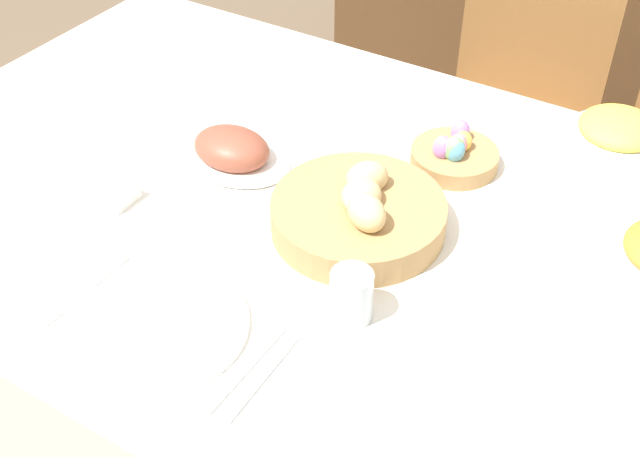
{
  "coord_description": "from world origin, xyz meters",
  "views": [
    {
      "loc": [
        0.57,
        -0.98,
        1.69
      ],
      "look_at": [
        0.02,
        -0.09,
        0.81
      ],
      "focal_mm": 45.0,
      "sensor_mm": 36.0,
      "label": 1
    }
  ],
  "objects_px": {
    "egg_basket": "(454,154)",
    "dinner_plate": "(163,326)",
    "knife": "(247,369)",
    "butter_dish": "(107,190)",
    "spoon": "(264,377)",
    "bread_basket": "(359,213)",
    "ham_platter": "(232,151)",
    "drinking_cup": "(351,296)",
    "chair_far_center": "(514,104)",
    "pineapple_bowl": "(617,135)",
    "fork": "(88,289)"
  },
  "relations": [
    {
      "from": "knife",
      "to": "egg_basket",
      "type": "bearing_deg",
      "value": 86.59
    },
    {
      "from": "dinner_plate",
      "to": "ham_platter",
      "type": "bearing_deg",
      "value": 112.44
    },
    {
      "from": "dinner_plate",
      "to": "drinking_cup",
      "type": "bearing_deg",
      "value": 36.74
    },
    {
      "from": "bread_basket",
      "to": "pineapple_bowl",
      "type": "xyz_separation_m",
      "value": [
        0.32,
        0.48,
        0.0
      ]
    },
    {
      "from": "ham_platter",
      "to": "dinner_plate",
      "type": "bearing_deg",
      "value": -67.56
    },
    {
      "from": "egg_basket",
      "to": "pineapple_bowl",
      "type": "height_order",
      "value": "pineapple_bowl"
    },
    {
      "from": "fork",
      "to": "butter_dish",
      "type": "height_order",
      "value": "butter_dish"
    },
    {
      "from": "bread_basket",
      "to": "drinking_cup",
      "type": "distance_m",
      "value": 0.21
    },
    {
      "from": "dinner_plate",
      "to": "drinking_cup",
      "type": "height_order",
      "value": "drinking_cup"
    },
    {
      "from": "egg_basket",
      "to": "dinner_plate",
      "type": "relative_size",
      "value": 0.64
    },
    {
      "from": "drinking_cup",
      "to": "butter_dish",
      "type": "height_order",
      "value": "drinking_cup"
    },
    {
      "from": "bread_basket",
      "to": "ham_platter",
      "type": "xyz_separation_m",
      "value": [
        -0.32,
        0.05,
        -0.01
      ]
    },
    {
      "from": "chair_far_center",
      "to": "butter_dish",
      "type": "bearing_deg",
      "value": -113.23
    },
    {
      "from": "dinner_plate",
      "to": "egg_basket",
      "type": "bearing_deg",
      "value": 71.91
    },
    {
      "from": "bread_basket",
      "to": "knife",
      "type": "relative_size",
      "value": 1.68
    },
    {
      "from": "egg_basket",
      "to": "spoon",
      "type": "distance_m",
      "value": 0.63
    },
    {
      "from": "pineapple_bowl",
      "to": "dinner_plate",
      "type": "height_order",
      "value": "pineapple_bowl"
    },
    {
      "from": "egg_basket",
      "to": "pineapple_bowl",
      "type": "relative_size",
      "value": 0.92
    },
    {
      "from": "chair_far_center",
      "to": "spoon",
      "type": "height_order",
      "value": "chair_far_center"
    },
    {
      "from": "chair_far_center",
      "to": "dinner_plate",
      "type": "xyz_separation_m",
      "value": [
        -0.12,
        -1.3,
        0.24
      ]
    },
    {
      "from": "chair_far_center",
      "to": "spoon",
      "type": "bearing_deg",
      "value": -89.03
    },
    {
      "from": "drinking_cup",
      "to": "butter_dish",
      "type": "distance_m",
      "value": 0.54
    },
    {
      "from": "knife",
      "to": "spoon",
      "type": "distance_m",
      "value": 0.03
    },
    {
      "from": "chair_far_center",
      "to": "ham_platter",
      "type": "height_order",
      "value": "chair_far_center"
    },
    {
      "from": "ham_platter",
      "to": "spoon",
      "type": "bearing_deg",
      "value": -49.14
    },
    {
      "from": "chair_far_center",
      "to": "drinking_cup",
      "type": "distance_m",
      "value": 1.16
    },
    {
      "from": "ham_platter",
      "to": "drinking_cup",
      "type": "height_order",
      "value": "drinking_cup"
    },
    {
      "from": "egg_basket",
      "to": "spoon",
      "type": "bearing_deg",
      "value": -91.55
    },
    {
      "from": "chair_far_center",
      "to": "butter_dish",
      "type": "height_order",
      "value": "chair_far_center"
    },
    {
      "from": "butter_dish",
      "to": "fork",
      "type": "bearing_deg",
      "value": -54.93
    },
    {
      "from": "ham_platter",
      "to": "knife",
      "type": "distance_m",
      "value": 0.54
    },
    {
      "from": "dinner_plate",
      "to": "spoon",
      "type": "height_order",
      "value": "dinner_plate"
    },
    {
      "from": "ham_platter",
      "to": "dinner_plate",
      "type": "distance_m",
      "value": 0.45
    },
    {
      "from": "knife",
      "to": "dinner_plate",
      "type": "bearing_deg",
      "value": -179.15
    },
    {
      "from": "dinner_plate",
      "to": "knife",
      "type": "xyz_separation_m",
      "value": [
        0.16,
        0.0,
        -0.0
      ]
    },
    {
      "from": "bread_basket",
      "to": "fork",
      "type": "height_order",
      "value": "bread_basket"
    },
    {
      "from": "spoon",
      "to": "butter_dish",
      "type": "bearing_deg",
      "value": 156.65
    },
    {
      "from": "bread_basket",
      "to": "drinking_cup",
      "type": "relative_size",
      "value": 3.5
    },
    {
      "from": "bread_basket",
      "to": "dinner_plate",
      "type": "relative_size",
      "value": 1.15
    },
    {
      "from": "spoon",
      "to": "butter_dish",
      "type": "relative_size",
      "value": 1.73
    },
    {
      "from": "chair_far_center",
      "to": "spoon",
      "type": "relative_size",
      "value": 5.35
    },
    {
      "from": "fork",
      "to": "spoon",
      "type": "relative_size",
      "value": 1.0
    },
    {
      "from": "bread_basket",
      "to": "spoon",
      "type": "xyz_separation_m",
      "value": [
        0.05,
        -0.37,
        -0.03
      ]
    },
    {
      "from": "fork",
      "to": "knife",
      "type": "relative_size",
      "value": 1.0
    },
    {
      "from": "bread_basket",
      "to": "dinner_plate",
      "type": "xyz_separation_m",
      "value": [
        -0.14,
        -0.37,
        -0.03
      ]
    },
    {
      "from": "bread_basket",
      "to": "knife",
      "type": "xyz_separation_m",
      "value": [
        0.02,
        -0.37,
        -0.03
      ]
    },
    {
      "from": "fork",
      "to": "drinking_cup",
      "type": "distance_m",
      "value": 0.44
    },
    {
      "from": "butter_dish",
      "to": "spoon",
      "type": "bearing_deg",
      "value": -22.5
    },
    {
      "from": "drinking_cup",
      "to": "butter_dish",
      "type": "xyz_separation_m",
      "value": [
        -0.54,
        0.03,
        -0.03
      ]
    },
    {
      "from": "spoon",
      "to": "knife",
      "type": "bearing_deg",
      "value": 179.15
    }
  ]
}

